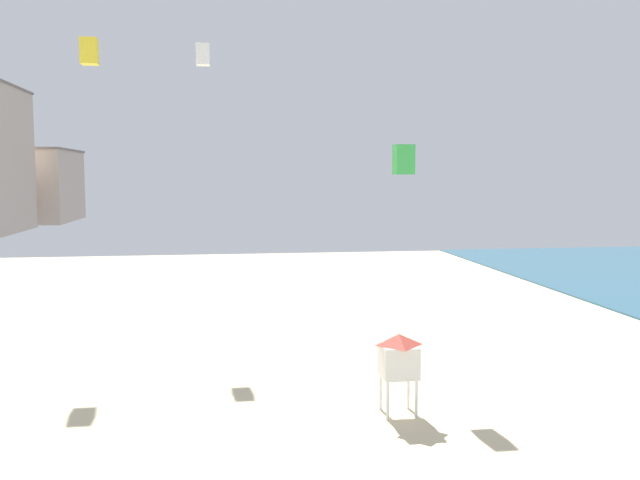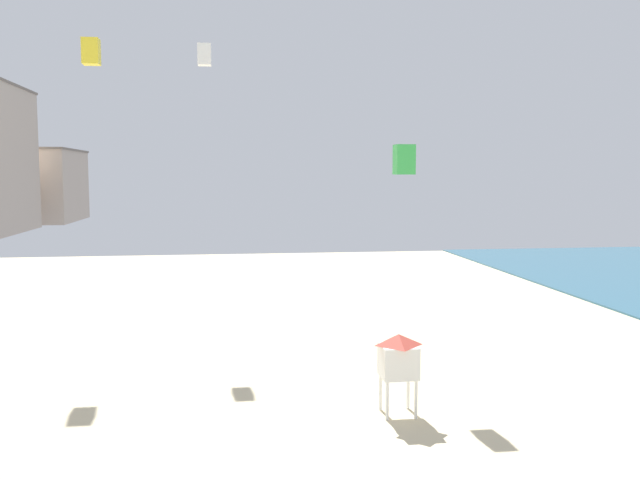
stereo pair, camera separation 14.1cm
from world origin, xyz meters
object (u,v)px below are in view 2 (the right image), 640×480
at_px(kite_white_box, 204,55).
at_px(kite_yellow_box, 91,52).
at_px(kite_green_box, 404,160).
at_px(lifeguard_stand, 398,357).

xyz_separation_m(kite_white_box, kite_yellow_box, (-4.97, -1.70, -0.27)).
distance_m(kite_white_box, kite_green_box, 13.12).
bearing_deg(kite_yellow_box, lifeguard_stand, -47.45).
bearing_deg(lifeguard_stand, kite_yellow_box, 111.34).
relative_size(kite_white_box, kite_yellow_box, 0.88).
height_order(kite_white_box, kite_yellow_box, kite_white_box).
distance_m(lifeguard_stand, kite_green_box, 7.68).
distance_m(kite_white_box, kite_yellow_box, 5.26).
distance_m(lifeguard_stand, kite_white_box, 18.96).
bearing_deg(lifeguard_stand, kite_white_box, 92.86).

